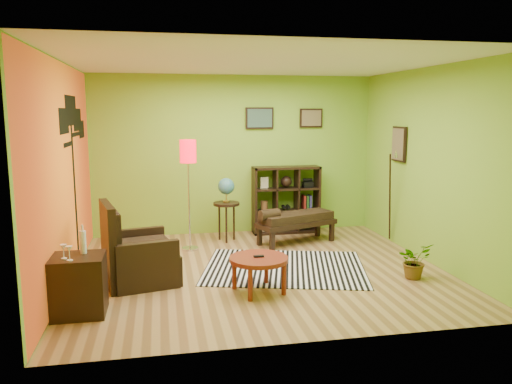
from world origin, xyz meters
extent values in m
plane|color=#AD8550|center=(0.00, 0.00, 0.00)|extent=(5.00, 5.00, 0.00)
cube|color=#84BD33|center=(0.00, 2.25, 1.40)|extent=(5.00, 0.04, 2.80)
cube|color=#84BD33|center=(0.00, -2.25, 1.40)|extent=(5.00, 0.04, 2.80)
cube|color=#84BD33|center=(-2.50, 0.00, 1.40)|extent=(0.04, 4.50, 2.80)
cube|color=#84BD33|center=(2.50, 0.00, 1.40)|extent=(0.04, 4.50, 2.80)
cube|color=white|center=(0.00, 0.00, 2.80)|extent=(5.00, 4.50, 0.04)
cube|color=orange|center=(-2.48, 0.00, 1.40)|extent=(0.01, 4.45, 2.75)
cube|color=black|center=(-2.46, 0.55, 1.05)|extent=(0.01, 0.14, 2.10)
cube|color=black|center=(-2.46, 0.05, 2.05)|extent=(0.01, 0.65, 0.32)
cube|color=black|center=(-2.46, 0.60, 2.18)|extent=(0.01, 0.85, 0.40)
cube|color=black|center=(-2.46, 1.10, 2.05)|extent=(0.01, 0.70, 0.32)
cube|color=black|center=(-2.46, 1.45, 1.90)|extent=(0.01, 0.50, 0.26)
cube|color=black|center=(0.45, 2.22, 2.05)|extent=(0.50, 0.03, 0.38)
cube|color=#4A7361|center=(0.45, 2.19, 2.05)|extent=(0.44, 0.01, 0.32)
cube|color=black|center=(1.40, 2.22, 2.05)|extent=(0.42, 0.03, 0.34)
cube|color=#877650|center=(1.40, 2.19, 2.05)|extent=(0.36, 0.01, 0.28)
cube|color=black|center=(2.47, 0.90, 1.65)|extent=(0.03, 0.44, 0.56)
cube|color=#877650|center=(2.44, 0.90, 1.65)|extent=(0.01, 0.38, 0.50)
cylinder|color=black|center=(2.35, 0.90, 0.78)|extent=(0.23, 0.34, 1.46)
cone|color=silver|center=(2.35, 0.75, 1.52)|extent=(0.08, 0.09, 0.16)
cube|color=white|center=(0.37, 0.01, 0.01)|extent=(2.57, 2.20, 0.01)
cylinder|color=maroon|center=(-0.17, -0.84, 0.41)|extent=(0.71, 0.71, 0.05)
cylinder|color=maroon|center=(-0.02, -0.57, 0.19)|extent=(0.06, 0.06, 0.39)
cylinder|color=maroon|center=(-0.45, -0.69, 0.19)|extent=(0.06, 0.06, 0.39)
cylinder|color=maroon|center=(0.10, -1.00, 0.19)|extent=(0.06, 0.06, 0.39)
cylinder|color=maroon|center=(-0.33, -1.12, 0.19)|extent=(0.06, 0.06, 0.39)
cube|color=black|center=(-0.17, -0.84, 0.45)|extent=(0.12, 0.05, 0.02)
cube|color=black|center=(-1.57, -0.19, 0.19)|extent=(1.01, 0.99, 0.38)
cube|color=black|center=(-1.96, -0.28, 0.53)|extent=(0.28, 0.82, 1.05)
cube|color=black|center=(-1.48, -0.58, 0.31)|extent=(0.77, 0.26, 0.61)
cube|color=black|center=(-1.66, 0.19, 0.31)|extent=(0.77, 0.26, 0.61)
cube|color=tan|center=(-1.54, -0.19, 0.45)|extent=(0.80, 0.78, 0.13)
cube|color=tan|center=(-1.89, -0.27, 0.72)|extent=(0.22, 0.62, 0.48)
cube|color=black|center=(-2.20, -1.13, 0.32)|extent=(0.55, 0.50, 0.65)
cylinder|color=white|center=(-2.15, -1.03, 0.77)|extent=(0.07, 0.07, 0.25)
cylinder|color=white|center=(-2.15, -1.03, 0.93)|extent=(0.02, 0.02, 0.07)
cylinder|color=white|center=(-2.32, -1.21, 0.65)|extent=(0.06, 0.06, 0.01)
cylinder|color=white|center=(-2.32, -1.21, 0.70)|extent=(0.01, 0.01, 0.09)
cone|color=white|center=(-2.32, -1.21, 0.77)|extent=(0.07, 0.07, 0.06)
cylinder|color=white|center=(-2.25, -1.29, 0.65)|extent=(0.06, 0.06, 0.01)
cylinder|color=white|center=(-2.25, -1.29, 0.70)|extent=(0.01, 0.01, 0.09)
cone|color=white|center=(-2.25, -1.29, 0.77)|extent=(0.07, 0.07, 0.06)
cylinder|color=silver|center=(-0.88, 1.21, 0.02)|extent=(0.26, 0.26, 0.03)
cylinder|color=silver|center=(-0.88, 1.21, 0.81)|extent=(0.02, 0.02, 1.61)
cylinder|color=#FF0819|center=(-0.88, 1.21, 1.56)|extent=(0.25, 0.25, 0.35)
cylinder|color=black|center=(-0.23, 1.64, 0.64)|extent=(0.44, 0.44, 0.04)
cylinder|color=black|center=(-0.10, 1.69, 0.31)|extent=(0.03, 0.03, 0.62)
cylinder|color=black|center=(-0.34, 1.73, 0.31)|extent=(0.03, 0.03, 0.62)
cylinder|color=black|center=(-0.25, 1.50, 0.31)|extent=(0.03, 0.03, 0.62)
cylinder|color=gold|center=(-0.23, 1.64, 0.68)|extent=(0.11, 0.11, 0.02)
cylinder|color=gold|center=(-0.23, 1.64, 0.75)|extent=(0.02, 0.02, 0.11)
sphere|color=blue|center=(-0.23, 1.64, 0.93)|extent=(0.27, 0.27, 0.27)
cube|color=black|center=(0.32, 2.03, 0.60)|extent=(0.04, 0.35, 1.20)
cube|color=black|center=(1.48, 2.03, 0.60)|extent=(0.04, 0.35, 1.20)
cube|color=black|center=(0.90, 2.03, 0.02)|extent=(1.20, 0.35, 0.04)
cube|color=black|center=(0.90, 2.03, 1.18)|extent=(1.20, 0.35, 0.04)
cube|color=black|center=(0.70, 2.03, 0.60)|extent=(0.03, 0.33, 1.12)
cube|color=black|center=(1.10, 2.03, 0.60)|extent=(0.03, 0.33, 1.12)
cube|color=black|center=(0.90, 2.03, 0.40)|extent=(1.12, 0.33, 0.03)
cube|color=black|center=(0.90, 2.03, 0.80)|extent=(1.12, 0.33, 0.03)
cylinder|color=beige|center=(0.50, 2.03, 0.09)|extent=(0.20, 0.20, 0.07)
sphere|color=black|center=(0.90, 2.03, 0.93)|extent=(0.20, 0.20, 0.20)
cube|color=black|center=(1.30, 2.03, 0.87)|extent=(0.18, 0.15, 0.10)
cylinder|color=black|center=(0.86, 2.03, 0.47)|extent=(0.06, 0.12, 0.06)
cylinder|color=black|center=(0.94, 2.03, 0.47)|extent=(0.06, 0.12, 0.06)
ellipsoid|color=#384C26|center=(1.30, 2.03, 0.10)|extent=(0.18, 0.18, 0.09)
cylinder|color=brown|center=(0.50, 2.03, 0.50)|extent=(0.12, 0.12, 0.18)
cube|color=beige|center=(0.50, 2.03, 0.92)|extent=(0.14, 0.03, 0.20)
cube|color=maroon|center=(1.23, 2.03, 0.54)|extent=(0.04, 0.18, 0.26)
cube|color=#1E4C1E|center=(1.28, 2.03, 0.54)|extent=(0.04, 0.18, 0.26)
cube|color=navy|center=(1.34, 2.03, 0.54)|extent=(0.04, 0.18, 0.26)
cube|color=black|center=(0.88, 1.27, 0.34)|extent=(1.43, 0.91, 0.08)
cube|color=tan|center=(0.88, 1.27, 0.44)|extent=(1.32, 0.83, 0.14)
cylinder|color=tan|center=(0.39, 1.09, 0.54)|extent=(0.38, 0.28, 0.17)
cube|color=black|center=(1.38, 1.66, 0.15)|extent=(0.09, 0.09, 0.30)
cube|color=black|center=(0.26, 1.25, 0.15)|extent=(0.09, 0.09, 0.30)
cube|color=black|center=(1.51, 1.30, 0.15)|extent=(0.09, 0.09, 0.30)
cube|color=black|center=(0.39, 0.89, 0.15)|extent=(0.09, 0.09, 0.30)
imported|color=#26661E|center=(1.93, -0.73, 0.18)|extent=(0.55, 0.58, 0.37)
camera|label=1|loc=(-1.30, -6.52, 2.17)|focal=35.00mm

